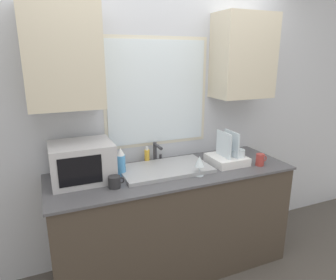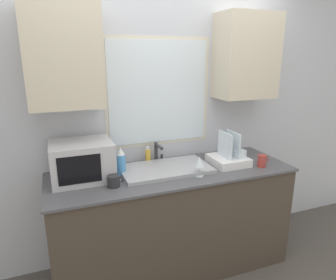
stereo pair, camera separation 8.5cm
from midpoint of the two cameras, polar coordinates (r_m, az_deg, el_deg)
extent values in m
cube|color=#42382D|center=(2.72, -0.13, -15.10)|extent=(1.99, 0.67, 0.90)
cube|color=#4C4C51|center=(2.51, -0.14, -6.06)|extent=(2.02, 0.70, 0.02)
cube|color=silver|center=(2.73, -3.15, 4.25)|extent=(6.00, 0.06, 2.60)
cube|color=beige|center=(2.66, -3.00, 9.00)|extent=(0.96, 0.01, 0.95)
cube|color=silver|center=(2.66, -2.97, 8.99)|extent=(0.90, 0.01, 0.89)
cube|color=beige|center=(2.33, -20.44, 14.67)|extent=(0.53, 0.32, 0.74)
cube|color=beige|center=(2.87, 13.30, 15.24)|extent=(0.53, 0.32, 0.74)
cube|color=#9EA0A5|center=(2.50, -1.49, -5.52)|extent=(0.74, 0.42, 0.03)
cylinder|color=#333338|center=(2.69, -3.41, -2.29)|extent=(0.03, 0.03, 0.18)
cylinder|color=#333338|center=(2.60, -2.86, -1.21)|extent=(0.03, 0.15, 0.03)
cylinder|color=#333338|center=(2.73, -2.40, -3.38)|extent=(0.02, 0.02, 0.06)
cube|color=#B2B2B7|center=(2.38, -17.08, -4.00)|extent=(0.46, 0.38, 0.30)
cube|color=black|center=(2.20, -17.41, -5.67)|extent=(0.30, 0.01, 0.21)
cube|color=white|center=(2.70, 10.25, -3.69)|extent=(0.30, 0.30, 0.07)
cube|color=silver|center=(2.64, 9.67, -0.84)|extent=(0.01, 0.22, 0.22)
cube|color=silver|center=(2.68, 11.12, -0.64)|extent=(0.01, 0.22, 0.22)
cylinder|color=silver|center=(2.69, 12.32, -2.43)|extent=(0.12, 0.12, 0.06)
cylinder|color=#4C99D8|center=(2.42, -9.93, -4.78)|extent=(0.07, 0.07, 0.17)
cone|color=silver|center=(2.38, -10.06, -2.22)|extent=(0.06, 0.06, 0.06)
cylinder|color=gold|center=(2.66, -4.93, -3.18)|extent=(0.05, 0.05, 0.12)
cylinder|color=white|center=(2.64, -4.97, -1.61)|extent=(0.03, 0.03, 0.03)
cylinder|color=#262628|center=(2.23, -11.27, -7.86)|extent=(0.09, 0.09, 0.09)
torus|color=#262628|center=(2.23, -9.94, -7.57)|extent=(0.05, 0.01, 0.05)
cylinder|color=silver|center=(2.41, 4.93, -6.73)|extent=(0.07, 0.07, 0.00)
cylinder|color=silver|center=(2.40, 4.95, -5.86)|extent=(0.01, 0.01, 0.08)
cone|color=silver|center=(2.37, 5.00, -4.05)|extent=(0.08, 0.08, 0.09)
cylinder|color=#A53833|center=(2.71, 16.26, -3.64)|extent=(0.07, 0.07, 0.10)
torus|color=#A53833|center=(2.74, 16.99, -3.40)|extent=(0.06, 0.01, 0.06)
camera|label=1|loc=(0.04, -91.03, -0.29)|focal=32.00mm
camera|label=2|loc=(0.04, 88.97, 0.29)|focal=32.00mm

